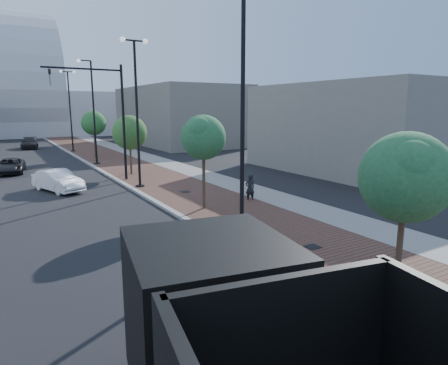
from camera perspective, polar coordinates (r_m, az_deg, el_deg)
sidewalk at (r=43.60m, az=-16.19°, el=3.84°), size 7.00×140.00×0.12m
concrete_strip at (r=44.34m, az=-12.81°, el=4.12°), size 2.40×140.00×0.13m
curb at (r=42.86m, az=-20.72°, el=3.46°), size 0.30×140.00×0.14m
white_sedan at (r=26.24m, az=-23.23°, el=0.26°), size 2.77×4.32×1.34m
dark_car_mid at (r=35.10m, az=-28.92°, el=2.13°), size 2.50×4.43×1.17m
dark_car_far at (r=55.42m, az=-26.68°, el=5.20°), size 2.49×4.96×1.38m
pedestrian at (r=21.43m, az=3.84°, el=-0.83°), size 0.60×0.43×1.54m
streetlight_1 at (r=14.26m, az=2.35°, el=7.75°), size 1.44×0.56×9.21m
streetlight_2 at (r=25.20m, az=-12.67°, el=9.97°), size 1.72×0.56×9.28m
streetlight_3 at (r=36.77m, az=-18.73°, el=9.15°), size 1.44×0.56×9.21m
streetlight_4 at (r=48.58m, az=-21.67°, el=9.82°), size 1.72×0.56×9.28m
traffic_mast at (r=27.83m, az=-16.43°, el=10.20°), size 5.09×0.20×8.00m
tree_0 at (r=10.86m, az=25.19°, el=0.67°), size 2.37×2.32×4.57m
tree_1 at (r=19.22m, az=-2.96°, el=6.60°), size 2.28×2.21×4.81m
tree_2 at (r=30.36m, az=-13.64°, el=7.13°), size 2.60×2.59×4.58m
tree_3 at (r=41.95m, az=-18.57°, el=8.28°), size 2.48×2.45×4.82m
convention_center at (r=87.10m, az=-27.67°, el=10.30°), size 50.00×30.00×50.00m
commercial_block_ne at (r=56.92m, az=-6.62°, el=9.74°), size 12.00×22.00×8.00m
commercial_block_e at (r=33.50m, az=18.52°, el=7.60°), size 10.00×16.00×7.00m
utility_cover_1 at (r=14.74m, az=12.88°, el=-9.19°), size 0.50×0.50×0.02m
utility_cover_2 at (r=23.60m, az=-5.75°, el=-1.35°), size 0.50×0.50×0.02m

